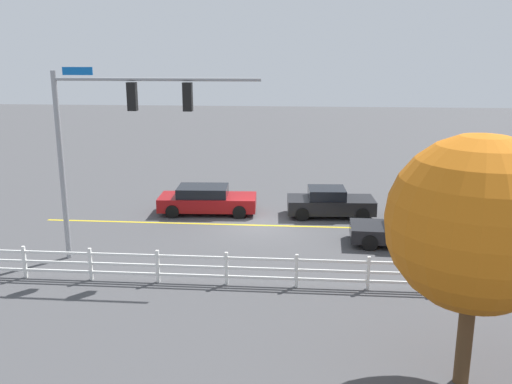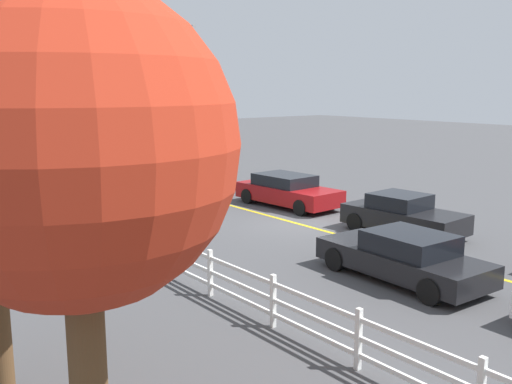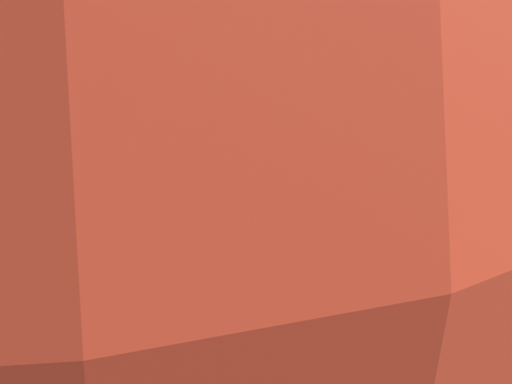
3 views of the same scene
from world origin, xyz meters
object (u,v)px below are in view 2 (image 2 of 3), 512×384
at_px(car_0, 404,257).
at_px(car_4, 287,191).
at_px(tree_2, 76,149).
at_px(car_1, 403,215).

bearing_deg(car_0, car_4, -21.01).
xyz_separation_m(car_4, tree_2, (-11.85, 13.54, 3.64)).
xyz_separation_m(car_0, car_4, (9.05, -3.92, 0.04)).
bearing_deg(car_1, tree_2, -69.84).
height_order(car_4, tree_2, tree_2).
relative_size(car_0, tree_2, 0.76).
height_order(car_0, car_4, car_4).
distance_m(car_0, tree_2, 10.68).
relative_size(car_0, car_1, 1.11).
height_order(car_0, tree_2, tree_2).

